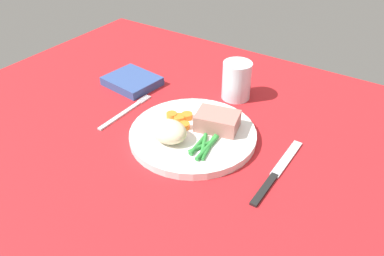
# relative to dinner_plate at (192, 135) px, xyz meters

# --- Properties ---
(dining_table) EXTENTS (1.20, 0.90, 0.02)m
(dining_table) POSITION_rel_dinner_plate_xyz_m (-0.01, 0.00, -0.02)
(dining_table) COLOR red
(dining_table) RESTS_ON ground
(dinner_plate) EXTENTS (0.26, 0.26, 0.02)m
(dinner_plate) POSITION_rel_dinner_plate_xyz_m (0.00, 0.00, 0.00)
(dinner_plate) COLOR white
(dinner_plate) RESTS_ON dining_table
(meat_portion) EXTENTS (0.10, 0.08, 0.03)m
(meat_portion) POSITION_rel_dinner_plate_xyz_m (0.03, 0.04, 0.03)
(meat_portion) COLOR #B2756B
(meat_portion) RESTS_ON dinner_plate
(mashed_potatoes) EXTENTS (0.07, 0.06, 0.04)m
(mashed_potatoes) POSITION_rel_dinner_plate_xyz_m (-0.02, -0.05, 0.03)
(mashed_potatoes) COLOR beige
(mashed_potatoes) RESTS_ON dinner_plate
(carrot_slices) EXTENTS (0.07, 0.05, 0.01)m
(carrot_slices) POSITION_rel_dinner_plate_xyz_m (-0.04, 0.02, 0.01)
(carrot_slices) COLOR orange
(carrot_slices) RESTS_ON dinner_plate
(green_beans) EXTENTS (0.04, 0.10, 0.01)m
(green_beans) POSITION_rel_dinner_plate_xyz_m (0.05, -0.03, 0.01)
(green_beans) COLOR #2D8C38
(green_beans) RESTS_ON dinner_plate
(fork) EXTENTS (0.01, 0.17, 0.00)m
(fork) POSITION_rel_dinner_plate_xyz_m (-0.18, -0.00, -0.01)
(fork) COLOR silver
(fork) RESTS_ON dining_table
(knife) EXTENTS (0.02, 0.20, 0.01)m
(knife) POSITION_rel_dinner_plate_xyz_m (0.19, -0.00, -0.01)
(knife) COLOR black
(knife) RESTS_ON dining_table
(water_glass) EXTENTS (0.07, 0.07, 0.09)m
(water_glass) POSITION_rel_dinner_plate_xyz_m (-0.01, 0.20, 0.03)
(water_glass) COLOR silver
(water_glass) RESTS_ON dining_table
(napkin) EXTENTS (0.13, 0.12, 0.02)m
(napkin) POSITION_rel_dinner_plate_xyz_m (-0.25, 0.10, 0.00)
(napkin) COLOR #334C8C
(napkin) RESTS_ON dining_table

